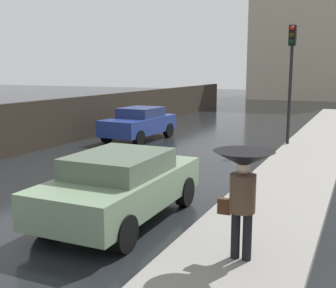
{
  "coord_description": "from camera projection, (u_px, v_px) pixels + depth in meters",
  "views": [
    {
      "loc": [
        6.76,
        -3.11,
        3.0
      ],
      "look_at": [
        2.04,
        7.1,
        1.02
      ],
      "focal_mm": 45.57,
      "sensor_mm": 36.0,
      "label": 1
    }
  ],
  "objects": [
    {
      "name": "distant_tower",
      "position": [
        318.0,
        8.0,
        43.48
      ],
      "size": [
        12.77,
        10.25,
        18.44
      ],
      "color": "#B2A88E",
      "rests_on": "ground"
    },
    {
      "name": "pedestrian_with_umbrella_near",
      "position": [
        243.0,
        176.0,
        6.3
      ],
      "size": [
        0.91,
        0.91,
        1.68
      ],
      "rotation": [
        0.0,
        0.0,
        0.01
      ],
      "color": "black",
      "rests_on": "sidewalk_strip"
    },
    {
      "name": "car_blue_mid_road",
      "position": [
        139.0,
        123.0,
        18.24
      ],
      "size": [
        1.91,
        3.9,
        1.39
      ],
      "rotation": [
        0.0,
        0.0,
        3.09
      ],
      "color": "navy",
      "rests_on": "ground"
    },
    {
      "name": "traffic_light",
      "position": [
        291.0,
        63.0,
        16.05
      ],
      "size": [
        0.26,
        0.39,
        4.48
      ],
      "color": "black",
      "rests_on": "sidewalk_strip"
    },
    {
      "name": "car_green_near_kerb",
      "position": [
        121.0,
        184.0,
        8.49
      ],
      "size": [
        1.9,
        4.08,
        1.38
      ],
      "rotation": [
        0.0,
        0.0,
        0.01
      ],
      "color": "slate",
      "rests_on": "ground"
    }
  ]
}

